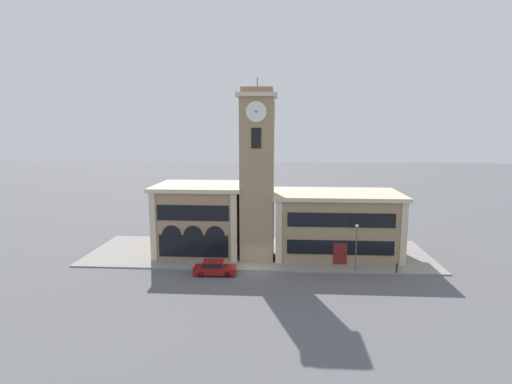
% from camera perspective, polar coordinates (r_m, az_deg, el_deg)
% --- Properties ---
extents(ground_plane, '(300.00, 300.00, 0.00)m').
position_cam_1_polar(ground_plane, '(43.78, -0.20, -11.29)').
color(ground_plane, '#56565B').
extents(sidewalk_kerb, '(41.30, 12.83, 0.15)m').
position_cam_1_polar(sidewalk_kerb, '(49.82, 0.32, -8.68)').
color(sidewalk_kerb, gray).
rests_on(sidewalk_kerb, ground_plane).
extents(clock_tower, '(4.49, 4.49, 20.89)m').
position_cam_1_polar(clock_tower, '(45.89, 0.19, 2.39)').
color(clock_tower, '#937A5B').
rests_on(clock_tower, ground_plane).
extents(town_hall_left_wing, '(10.71, 8.93, 8.50)m').
position_cam_1_polar(town_hall_left_wing, '(49.91, -7.95, -3.73)').
color(town_hall_left_wing, '#937A5B').
rests_on(town_hall_left_wing, ground_plane).
extents(town_hall_right_wing, '(15.16, 8.93, 7.70)m').
position_cam_1_polar(town_hall_right_wing, '(49.43, 11.34, -4.43)').
color(town_hall_right_wing, '#937A5B').
rests_on(town_hall_right_wing, ground_plane).
extents(parked_car_near, '(4.47, 1.88, 1.49)m').
position_cam_1_polar(parked_car_near, '(42.88, -5.96, -10.68)').
color(parked_car_near, maroon).
rests_on(parked_car_near, ground_plane).
extents(street_lamp, '(0.36, 0.36, 5.09)m').
position_cam_1_polar(street_lamp, '(44.01, 14.15, -6.61)').
color(street_lamp, '#4C4C51').
rests_on(street_lamp, sidewalk_kerb).
extents(bollard, '(0.18, 0.18, 1.06)m').
position_cam_1_polar(bollard, '(45.35, 19.46, -10.19)').
color(bollard, black).
rests_on(bollard, sidewalk_kerb).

